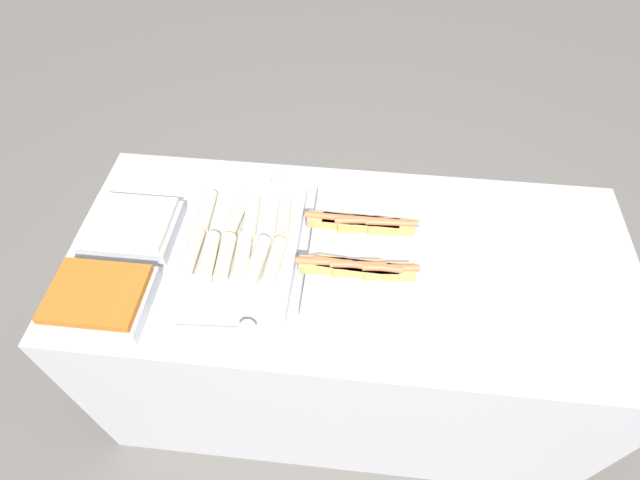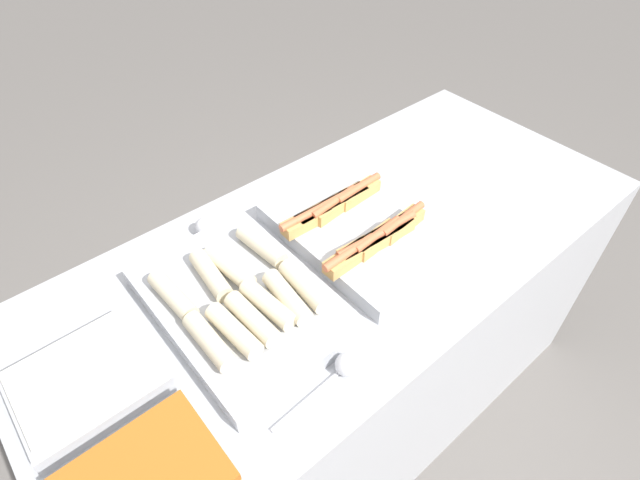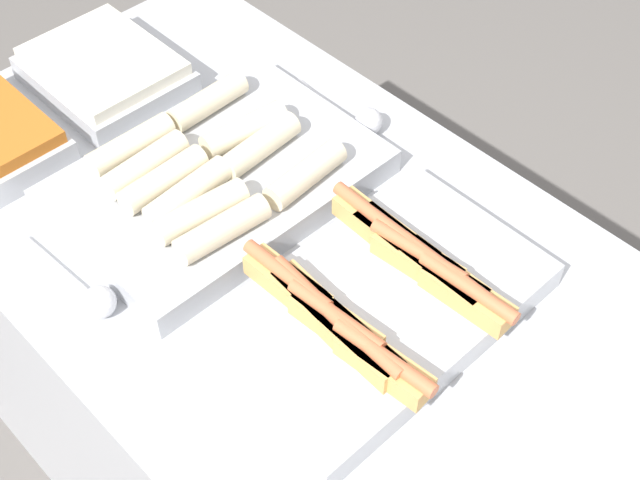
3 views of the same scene
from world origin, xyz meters
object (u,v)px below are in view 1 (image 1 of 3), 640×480
(tray_hotdogs, at_px, (359,251))
(serving_spoon_near, at_px, (243,328))
(tray_side_back, at_px, (131,227))
(serving_spoon_far, at_px, (275,181))
(tray_side_front, at_px, (99,298))
(tray_wraps, at_px, (241,243))

(tray_hotdogs, height_order, serving_spoon_near, tray_hotdogs)
(tray_side_back, bearing_deg, tray_hotdogs, -1.95)
(serving_spoon_far, bearing_deg, tray_hotdogs, -42.98)
(tray_hotdogs, xyz_separation_m, tray_side_front, (-0.76, -0.25, -0.00))
(tray_side_front, distance_m, serving_spoon_near, 0.44)
(tray_side_front, distance_m, serving_spoon_far, 0.70)
(tray_wraps, bearing_deg, tray_side_back, 175.36)
(tray_hotdogs, xyz_separation_m, tray_wraps, (-0.38, -0.00, -0.00))
(tray_side_front, xyz_separation_m, tray_side_back, (0.00, 0.28, 0.00))
(serving_spoon_near, relative_size, serving_spoon_far, 1.07)
(serving_spoon_near, bearing_deg, tray_side_front, 174.01)
(tray_side_back, height_order, serving_spoon_far, tray_side_back)
(serving_spoon_near, distance_m, serving_spoon_far, 0.60)
(tray_wraps, height_order, tray_side_back, tray_wraps)
(tray_wraps, xyz_separation_m, tray_side_back, (-0.37, 0.03, -0.00))
(serving_spoon_near, bearing_deg, serving_spoon_far, 90.56)
(tray_wraps, relative_size, tray_side_front, 1.78)
(serving_spoon_far, bearing_deg, tray_side_front, -128.26)
(tray_side_front, bearing_deg, tray_wraps, 33.55)
(serving_spoon_far, bearing_deg, tray_wraps, -101.33)
(tray_side_front, relative_size, tray_side_back, 1.00)
(tray_wraps, bearing_deg, serving_spoon_far, 78.67)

